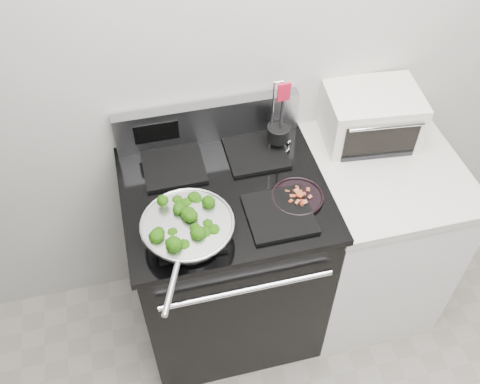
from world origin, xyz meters
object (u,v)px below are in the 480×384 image
object	(u,v)px
skillet	(188,229)
utensil_holder	(278,136)
gas_range	(226,259)
bacon_plate	(298,195)
toaster_oven	(371,116)

from	to	relation	value
skillet	utensil_holder	bearing A→B (deg)	61.77
gas_range	skillet	world-z (taller)	gas_range
utensil_holder	gas_range	bearing A→B (deg)	-148.82
gas_range	utensil_holder	distance (m)	0.61
gas_range	skillet	xyz separation A→B (m)	(-0.17, -0.20, 0.51)
bacon_plate	utensil_holder	bearing A→B (deg)	88.61
skillet	toaster_oven	size ratio (longest dim) A/B	1.23
skillet	utensil_holder	xyz separation A→B (m)	(0.44, 0.38, 0.01)
skillet	utensil_holder	size ratio (longest dim) A/B	1.52
gas_range	bacon_plate	size ratio (longest dim) A/B	5.70
gas_range	bacon_plate	world-z (taller)	gas_range
gas_range	toaster_oven	world-z (taller)	toaster_oven
skillet	toaster_oven	xyz separation A→B (m)	(0.84, 0.39, 0.03)
gas_range	toaster_oven	xyz separation A→B (m)	(0.67, 0.19, 0.54)
skillet	toaster_oven	distance (m)	0.93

